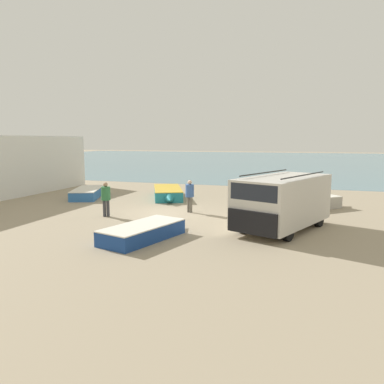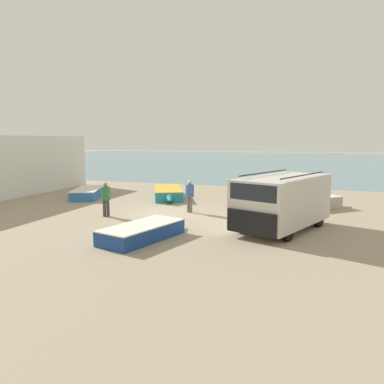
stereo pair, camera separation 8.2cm
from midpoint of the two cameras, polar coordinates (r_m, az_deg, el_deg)
ground_plane at (r=19.06m, az=-4.00°, el=-3.20°), size 200.00×200.00×0.00m
sea_water at (r=69.77m, az=12.32°, el=4.79°), size 120.00×80.00×0.01m
harbor_wall at (r=25.81m, az=-26.56°, el=3.33°), size 0.50×16.32×3.95m
parked_van at (r=15.75m, az=13.74°, el=-1.28°), size 3.82×5.35×2.34m
fishing_rowboat_0 at (r=21.19m, az=18.08°, el=-1.55°), size 3.58×3.42×0.66m
fishing_rowboat_1 at (r=14.21m, az=-7.09°, el=-5.96°), size 2.36×4.29×0.57m
fishing_rowboat_2 at (r=25.07m, az=-15.42°, el=-0.09°), size 2.79×4.60×0.59m
fishing_rowboat_3 at (r=23.80m, az=-3.57°, el=-0.17°), size 3.26×5.17×0.64m
fisherman_0 at (r=18.45m, az=-12.88°, el=-0.61°), size 0.44×0.44×1.67m
fisherman_1 at (r=19.00m, az=-0.24°, el=-0.19°), size 0.44×0.44×1.66m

